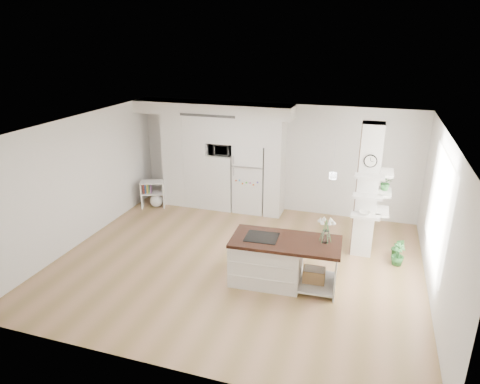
# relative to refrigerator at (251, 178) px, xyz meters

# --- Properties ---
(floor) EXTENTS (7.00, 6.00, 0.01)m
(floor) POSITION_rel_refrigerator_xyz_m (0.53, -2.68, -0.88)
(floor) COLOR tan
(floor) RESTS_ON ground
(room) EXTENTS (7.04, 6.04, 2.72)m
(room) POSITION_rel_refrigerator_xyz_m (0.53, -2.68, 0.98)
(room) COLOR white
(room) RESTS_ON ground
(cabinet_wall) EXTENTS (4.00, 0.71, 2.70)m
(cabinet_wall) POSITION_rel_refrigerator_xyz_m (-0.92, -0.01, 0.63)
(cabinet_wall) COLOR white
(cabinet_wall) RESTS_ON floor
(refrigerator) EXTENTS (0.78, 0.69, 1.75)m
(refrigerator) POSITION_rel_refrigerator_xyz_m (0.00, 0.00, 0.00)
(refrigerator) COLOR white
(refrigerator) RESTS_ON floor
(column) EXTENTS (0.69, 0.90, 2.70)m
(column) POSITION_rel_refrigerator_xyz_m (2.90, -1.55, 0.48)
(column) COLOR silver
(column) RESTS_ON floor
(window) EXTENTS (0.00, 2.40, 2.40)m
(window) POSITION_rel_refrigerator_xyz_m (4.00, -2.38, 0.62)
(window) COLOR white
(window) RESTS_ON room
(pendant_light) EXTENTS (0.12, 0.12, 0.10)m
(pendant_light) POSITION_rel_refrigerator_xyz_m (2.23, -2.53, 1.24)
(pendant_light) COLOR white
(pendant_light) RESTS_ON room
(kitchen_island) EXTENTS (1.96, 1.01, 1.43)m
(kitchen_island) POSITION_rel_refrigerator_xyz_m (1.35, -3.13, -0.42)
(kitchen_island) COLOR white
(kitchen_island) RESTS_ON floor
(bookshelf) EXTENTS (0.67, 0.54, 0.70)m
(bookshelf) POSITION_rel_refrigerator_xyz_m (-2.45, -0.55, -0.57)
(bookshelf) COLOR white
(bookshelf) RESTS_ON floor
(floor_plant_a) EXTENTS (0.25, 0.21, 0.43)m
(floor_plant_a) POSITION_rel_refrigerator_xyz_m (3.52, -1.50, -0.66)
(floor_plant_a) COLOR #2A692E
(floor_plant_a) RESTS_ON floor
(floor_plant_b) EXTENTS (0.32, 0.32, 0.45)m
(floor_plant_b) POSITION_rel_refrigerator_xyz_m (3.52, -1.80, -0.65)
(floor_plant_b) COLOR #2A692E
(floor_plant_b) RESTS_ON floor
(microwave) EXTENTS (0.54, 0.37, 0.30)m
(microwave) POSITION_rel_refrigerator_xyz_m (-0.75, -0.06, 0.69)
(microwave) COLOR #2D2D2D
(microwave) RESTS_ON cabinet_wall
(shelf_plant) EXTENTS (0.27, 0.23, 0.30)m
(shelf_plant) POSITION_rel_refrigerator_xyz_m (3.15, -1.38, 0.65)
(shelf_plant) COLOR #2A692E
(shelf_plant) RESTS_ON column
(decor_bowl) EXTENTS (0.22, 0.22, 0.05)m
(decor_bowl) POSITION_rel_refrigerator_xyz_m (2.82, -1.78, 0.13)
(decor_bowl) COLOR white
(decor_bowl) RESTS_ON column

